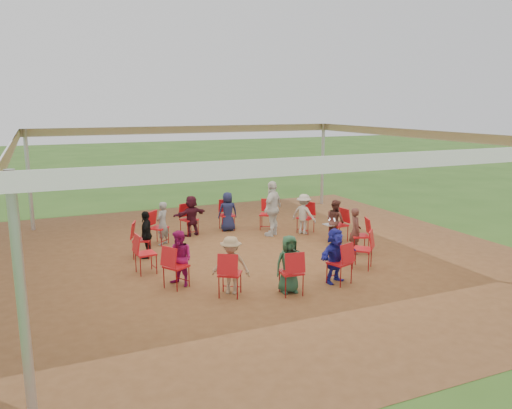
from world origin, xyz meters
name	(u,v)px	position (x,y,z in m)	size (l,w,h in m)	color
ground	(252,255)	(0.00, 0.00, 0.00)	(80.00, 80.00, 0.00)	#31591B
dirt_patch	(252,255)	(0.00, 0.00, 0.01)	(13.00, 13.00, 0.00)	brown
tent	(252,160)	(0.00, 0.00, 2.37)	(10.33, 10.33, 3.00)	#B2B2B7
chair_0	(339,225)	(2.69, 0.28, 0.45)	(0.42, 0.44, 0.90)	red
chair_1	(306,218)	(2.30, 1.42, 0.45)	(0.42, 0.44, 0.90)	red
chair_2	(267,215)	(1.46, 2.28, 0.45)	(0.42, 0.44, 0.90)	red
chair_3	(227,215)	(0.32, 2.69, 0.45)	(0.42, 0.44, 0.90)	red
chair_4	(189,220)	(-0.87, 2.56, 0.45)	(0.42, 0.44, 0.90)	red
chair_5	(159,228)	(-1.90, 1.93, 0.45)	(0.42, 0.44, 0.90)	red
chair_6	(142,240)	(-2.55, 0.91, 0.45)	(0.42, 0.44, 0.90)	red
chair_7	(146,254)	(-2.69, -0.28, 0.45)	(0.42, 0.44, 0.90)	red
chair_8	(176,267)	(-2.30, -1.42, 0.45)	(0.42, 0.44, 0.90)	red
chair_9	(230,274)	(-1.46, -2.28, 0.45)	(0.42, 0.44, 0.90)	red
chair_10	(291,272)	(-0.32, -2.69, 0.45)	(0.42, 0.44, 0.90)	red
chair_11	(339,263)	(0.87, -2.56, 0.45)	(0.42, 0.44, 0.90)	red
chair_12	(362,249)	(1.90, -1.93, 0.45)	(0.42, 0.44, 0.90)	red
chair_13	(360,236)	(2.55, -0.91, 0.45)	(0.42, 0.44, 0.90)	red
person_seated_0	(335,221)	(2.57, 0.27, 0.59)	(0.57, 0.33, 1.16)	#542C27
person_seated_1	(304,214)	(2.20, 1.36, 0.59)	(0.75, 0.37, 1.16)	#ADA598
person_seated_2	(228,211)	(0.31, 2.57, 0.59)	(0.57, 0.32, 1.16)	#191E40
person_seated_3	(191,216)	(-0.84, 2.45, 0.59)	(1.08, 0.40, 1.16)	#431221
person_seated_4	(162,223)	(-1.81, 1.84, 0.59)	(0.42, 0.28, 1.16)	gray
person_seated_5	(146,234)	(-2.43, 0.87, 0.59)	(0.68, 0.35, 1.16)	black
person_seated_6	(180,259)	(-2.20, -1.36, 0.59)	(0.57, 0.33, 1.16)	#99125A
person_seated_7	(231,265)	(-1.39, -2.18, 0.59)	(0.75, 0.37, 1.16)	#9C805E
person_seated_8	(289,264)	(-0.31, -2.57, 0.59)	(0.57, 0.32, 1.16)	#264F36
person_seated_9	(335,255)	(0.84, -2.45, 0.59)	(1.08, 0.40, 1.16)	#202297
person_seated_10	(355,231)	(2.43, -0.87, 0.59)	(0.42, 0.28, 1.16)	#542C27
standing_person	(273,208)	(1.29, 1.54, 0.80)	(0.93, 0.47, 1.58)	silver
cable_coil	(293,252)	(1.05, -0.17, 0.02)	(0.34, 0.34, 0.03)	black
laptop	(330,222)	(2.41, 0.25, 0.56)	(0.29, 0.35, 0.22)	#B7B7BC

